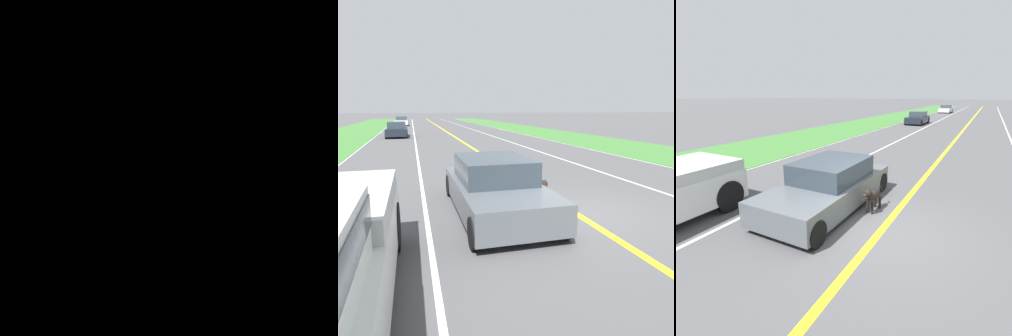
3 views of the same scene
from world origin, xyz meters
TOP-DOWN VIEW (x-y plane):
  - ground_plane at (0.00, 0.00)m, footprint 400.00×400.00m
  - centre_divider_line at (0.00, 0.00)m, footprint 0.18×160.00m
  - lane_edge_line_right at (7.00, 0.00)m, footprint 0.14×160.00m
  - lane_dash_same_dir at (3.50, 0.00)m, footprint 0.10×160.00m
  - lane_dash_oncoming at (-3.50, 0.00)m, footprint 0.10×160.00m
  - grass_verge_right at (10.00, 0.00)m, footprint 6.00×160.00m
  - ego_car at (1.86, -0.61)m, footprint 1.94×4.67m
  - dog at (0.61, -0.81)m, footprint 0.29×1.15m
  - pickup_truck at (5.06, 3.29)m, footprint 2.08×5.27m

SIDE VIEW (x-z plane):
  - ground_plane at x=0.00m, z-range 0.00..0.00m
  - centre_divider_line at x=0.00m, z-range 0.00..0.01m
  - lane_edge_line_right at x=7.00m, z-range 0.00..0.01m
  - lane_dash_same_dir at x=3.50m, z-range 0.00..0.01m
  - lane_dash_oncoming at x=-3.50m, z-range 0.00..0.01m
  - grass_verge_right at x=10.00m, z-range 0.00..0.03m
  - dog at x=0.61m, z-range 0.09..0.87m
  - ego_car at x=1.86m, z-range -0.05..1.30m
  - pickup_truck at x=5.06m, z-range 0.03..1.81m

